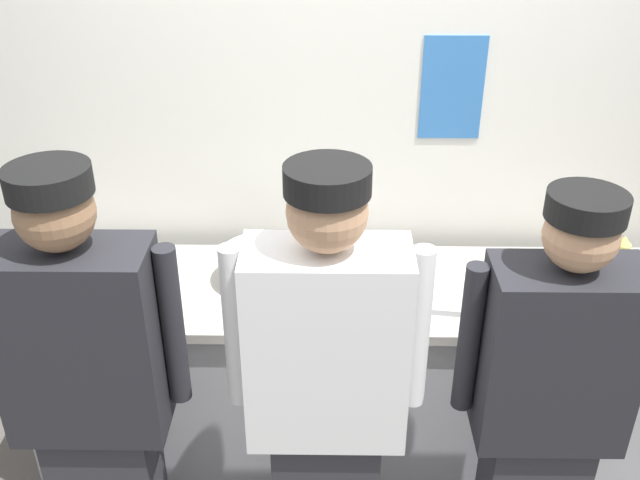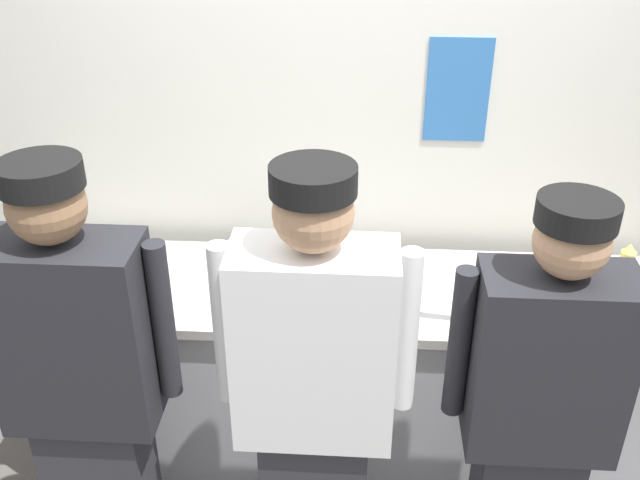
# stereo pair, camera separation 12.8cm
# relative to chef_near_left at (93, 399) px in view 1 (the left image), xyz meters

# --- Properties ---
(wall_back) EXTENTS (4.04, 0.11, 2.79)m
(wall_back) POSITION_rel_chef_near_left_xyz_m (0.83, 1.12, 0.46)
(wall_back) COLOR silver
(wall_back) RESTS_ON ground
(prep_counter) EXTENTS (2.58, 0.66, 0.94)m
(prep_counter) POSITION_rel_chef_near_left_xyz_m (0.82, 0.66, -0.46)
(prep_counter) COLOR #B2B2B7
(prep_counter) RESTS_ON ground
(chef_near_left) EXTENTS (0.62, 0.24, 1.74)m
(chef_near_left) POSITION_rel_chef_near_left_xyz_m (0.00, 0.00, 0.00)
(chef_near_left) COLOR #2D2D33
(chef_near_left) RESTS_ON ground
(chef_center) EXTENTS (0.63, 0.24, 1.75)m
(chef_center) POSITION_rel_chef_near_left_xyz_m (0.75, -0.02, 0.01)
(chef_center) COLOR #2D2D33
(chef_center) RESTS_ON ground
(chef_far_right) EXTENTS (0.60, 0.24, 1.66)m
(chef_far_right) POSITION_rel_chef_near_left_xyz_m (1.46, 0.02, -0.04)
(chef_far_right) COLOR #2D2D33
(chef_far_right) RESTS_ON ground
(plate_stack_front) EXTENTS (0.19, 0.19, 0.10)m
(plate_stack_front) POSITION_rel_chef_near_left_xyz_m (1.41, 0.58, 0.05)
(plate_stack_front) COLOR white
(plate_stack_front) RESTS_ON prep_counter
(plate_stack_rear) EXTENTS (0.23, 0.23, 0.05)m
(plate_stack_rear) POSITION_rel_chef_near_left_xyz_m (1.57, 0.76, 0.03)
(plate_stack_rear) COLOR white
(plate_stack_rear) RESTS_ON prep_counter
(mixing_bowl_steel) EXTENTS (0.35, 0.35, 0.13)m
(mixing_bowl_steel) POSITION_rel_chef_near_left_xyz_m (0.49, 0.70, 0.07)
(mixing_bowl_steel) COLOR #B7BABF
(mixing_bowl_steel) RESTS_ON prep_counter
(sheet_tray) EXTENTS (0.44, 0.38, 0.02)m
(sheet_tray) POSITION_rel_chef_near_left_xyz_m (1.08, 0.64, 0.02)
(sheet_tray) COLOR #B7BABF
(sheet_tray) RESTS_ON prep_counter
(squeeze_bottle_primary) EXTENTS (0.05, 0.05, 0.18)m
(squeeze_bottle_primary) POSITION_rel_chef_near_left_xyz_m (1.72, 0.59, 0.09)
(squeeze_bottle_primary) COLOR red
(squeeze_bottle_primary) RESTS_ON prep_counter
(squeeze_bottle_secondary) EXTENTS (0.06, 0.06, 0.21)m
(squeeze_bottle_secondary) POSITION_rel_chef_near_left_xyz_m (1.91, 0.71, 0.11)
(squeeze_bottle_secondary) COLOR #E5E066
(squeeze_bottle_secondary) RESTS_ON prep_counter
(ramekin_red_sauce) EXTENTS (0.09, 0.09, 0.04)m
(ramekin_red_sauce) POSITION_rel_chef_near_left_xyz_m (0.07, 0.77, 0.03)
(ramekin_red_sauce) COLOR white
(ramekin_red_sauce) RESTS_ON prep_counter
(ramekin_orange_sauce) EXTENTS (0.09, 0.09, 0.04)m
(ramekin_orange_sauce) POSITION_rel_chef_near_left_xyz_m (0.74, 0.84, 0.03)
(ramekin_orange_sauce) COLOR white
(ramekin_orange_sauce) RESTS_ON prep_counter
(ramekin_green_sauce) EXTENTS (0.11, 0.11, 0.05)m
(ramekin_green_sauce) POSITION_rel_chef_near_left_xyz_m (-0.20, 0.50, 0.03)
(ramekin_green_sauce) COLOR white
(ramekin_green_sauce) RESTS_ON prep_counter
(ramekin_yellow_sauce) EXTENTS (0.09, 0.09, 0.04)m
(ramekin_yellow_sauce) POSITION_rel_chef_near_left_xyz_m (-0.02, 0.51, 0.03)
(ramekin_yellow_sauce) COLOR white
(ramekin_yellow_sauce) RESTS_ON prep_counter
(deli_cup) EXTENTS (0.09, 0.09, 0.10)m
(deli_cup) POSITION_rel_chef_near_left_xyz_m (1.62, 0.56, 0.06)
(deli_cup) COLOR white
(deli_cup) RESTS_ON prep_counter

